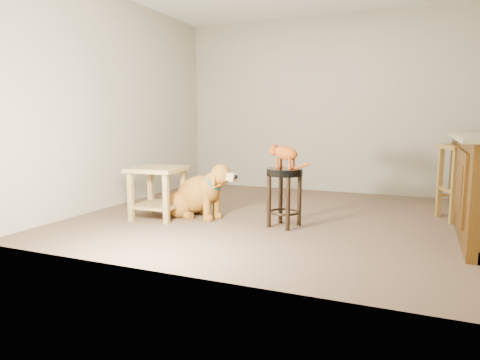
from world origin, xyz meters
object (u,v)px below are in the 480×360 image
at_px(wood_stool, 464,181).
at_px(tabby_kitten, 284,153).
at_px(side_table, 158,185).
at_px(golden_retriever, 197,195).
at_px(padded_stool, 284,186).

relative_size(wood_stool, tabby_kitten, 1.84).
xyz_separation_m(wood_stool, side_table, (-3.07, -1.20, -0.05)).
distance_m(side_table, tabby_kitten, 1.44).
height_order(side_table, golden_retriever, golden_retriever).
bearing_deg(golden_retriever, tabby_kitten, 9.50).
relative_size(wood_stool, golden_retriever, 0.81).
distance_m(padded_stool, wood_stool, 1.97).
distance_m(wood_stool, tabby_kitten, 2.00).
bearing_deg(side_table, wood_stool, 21.32).
height_order(padded_stool, wood_stool, wood_stool).
bearing_deg(side_table, tabby_kitten, 7.52).
xyz_separation_m(golden_retriever, tabby_kitten, (1.01, -0.04, 0.50)).
relative_size(wood_stool, side_table, 1.38).
relative_size(padded_stool, tabby_kitten, 1.34).
xyz_separation_m(side_table, tabby_kitten, (1.38, 0.18, 0.37)).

